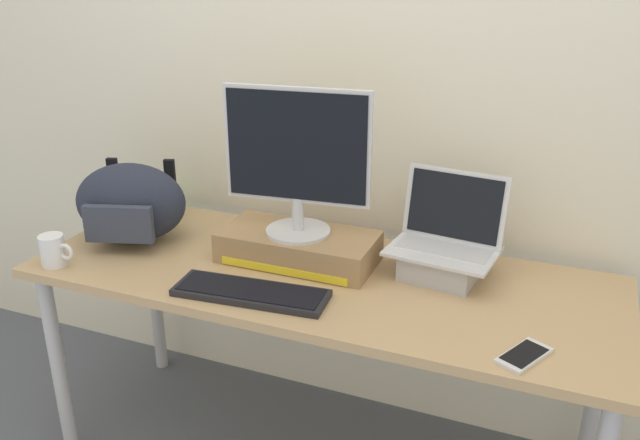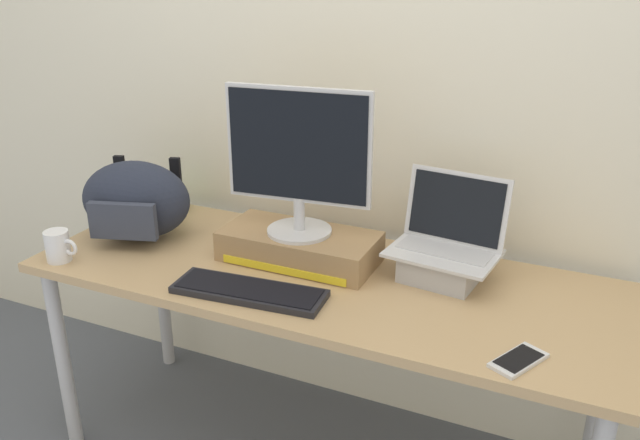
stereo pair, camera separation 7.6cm
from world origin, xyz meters
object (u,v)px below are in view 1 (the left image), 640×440
messenger_backpack (131,203)px  cell_phone (524,355)px  toner_box_yellow (298,247)px  coffee_mug (53,251)px  external_keyboard (251,292)px  plush_toy (167,199)px  open_laptop (443,255)px  desktop_monitor (297,159)px

messenger_backpack → cell_phone: bearing=-27.6°
toner_box_yellow → coffee_mug: coffee_mug is taller
external_keyboard → plush_toy: 0.78m
open_laptop → coffee_mug: bearing=-154.3°
desktop_monitor → open_laptop: desktop_monitor is taller
toner_box_yellow → cell_phone: toner_box_yellow is taller
cell_phone → coffee_mug: bearing=-152.6°
external_keyboard → plush_toy: (-0.61, 0.48, 0.04)m
desktop_monitor → plush_toy: desktop_monitor is taller
open_laptop → coffee_mug: 1.23m
external_keyboard → desktop_monitor: bearing=78.4°
toner_box_yellow → desktop_monitor: (0.00, -0.00, 0.30)m
open_laptop → messenger_backpack: open_laptop is taller
toner_box_yellow → desktop_monitor: bearing=-81.6°
open_laptop → cell_phone: open_laptop is taller
plush_toy → cell_phone: bearing=-20.1°
toner_box_yellow → cell_phone: bearing=-22.0°
external_keyboard → toner_box_yellow: bearing=78.5°
coffee_mug → toner_box_yellow: bearing=24.8°
toner_box_yellow → coffee_mug: (-0.71, -0.33, 0.00)m
toner_box_yellow → coffee_mug: size_ratio=4.16×
messenger_backpack → open_laptop: bearing=-10.1°
external_keyboard → plush_toy: size_ratio=4.36×
toner_box_yellow → external_keyboard: size_ratio=1.08×
desktop_monitor → toner_box_yellow: bearing=92.4°
open_laptop → external_keyboard: open_laptop is taller
toner_box_yellow → plush_toy: size_ratio=4.70×
external_keyboard → messenger_backpack: size_ratio=1.09×
external_keyboard → plush_toy: bearing=136.9°
external_keyboard → plush_toy: plush_toy is taller
desktop_monitor → messenger_backpack: (-0.60, -0.06, -0.21)m
toner_box_yellow → open_laptop: bearing=9.4°
desktop_monitor → messenger_backpack: bearing=179.8°
desktop_monitor → coffee_mug: desktop_monitor is taller
toner_box_yellow → cell_phone: (0.74, -0.30, -0.04)m
external_keyboard → cell_phone: (0.78, -0.03, -0.01)m
open_laptop → external_keyboard: bearing=-137.8°
toner_box_yellow → desktop_monitor: desktop_monitor is taller
external_keyboard → messenger_backpack: 0.62m
coffee_mug → cell_phone: size_ratio=0.70×
open_laptop → messenger_backpack: (-1.06, -0.14, 0.07)m
desktop_monitor → open_laptop: (0.46, 0.08, -0.28)m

